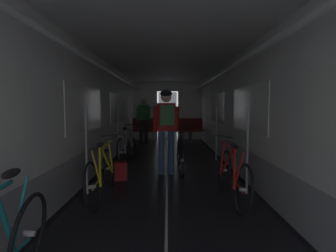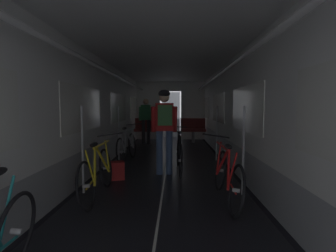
% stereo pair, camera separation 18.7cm
% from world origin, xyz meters
% --- Properties ---
extents(train_car_shell, '(3.14, 12.34, 2.57)m').
position_xyz_m(train_car_shell, '(-0.00, 3.60, 1.70)').
color(train_car_shell, black).
rests_on(train_car_shell, ground).
extents(bench_seat_far_left, '(0.98, 0.51, 0.95)m').
position_xyz_m(bench_seat_far_left, '(-0.90, 8.07, 0.57)').
color(bench_seat_far_left, gray).
rests_on(bench_seat_far_left, ground).
extents(bench_seat_far_right, '(0.98, 0.51, 0.95)m').
position_xyz_m(bench_seat_far_right, '(0.90, 8.07, 0.57)').
color(bench_seat_far_right, gray).
rests_on(bench_seat_far_right, ground).
extents(bicycle_silver, '(0.45, 1.69, 0.95)m').
position_xyz_m(bicycle_silver, '(-1.01, 4.49, 0.38)').
color(bicycle_silver, black).
rests_on(bicycle_silver, ground).
extents(bicycle_yellow, '(0.44, 1.69, 0.96)m').
position_xyz_m(bicycle_yellow, '(-0.98, 1.91, 0.38)').
color(bicycle_yellow, black).
rests_on(bicycle_yellow, ground).
extents(bicycle_red, '(0.44, 1.69, 0.96)m').
position_xyz_m(bicycle_red, '(0.96, 1.79, 0.38)').
color(bicycle_red, black).
rests_on(bicycle_red, ground).
extents(person_cyclist_aisle, '(0.55, 0.41, 1.73)m').
position_xyz_m(person_cyclist_aisle, '(-0.02, 3.28, 1.07)').
color(person_cyclist_aisle, '#384C75').
rests_on(person_cyclist_aisle, ground).
extents(bicycle_black_in_aisle, '(0.44, 1.69, 0.94)m').
position_xyz_m(bicycle_black_in_aisle, '(0.29, 3.54, 0.38)').
color(bicycle_black_in_aisle, black).
rests_on(bicycle_black_in_aisle, ground).
extents(person_standing_near_bench, '(0.53, 0.23, 1.69)m').
position_xyz_m(person_standing_near_bench, '(-0.90, 7.70, 0.98)').
color(person_standing_near_bench, '#2D2D33').
rests_on(person_standing_near_bench, ground).
extents(backpack_on_floor, '(0.31, 0.27, 0.34)m').
position_xyz_m(backpack_on_floor, '(-0.90, 2.89, 0.17)').
color(backpack_on_floor, maroon).
rests_on(backpack_on_floor, ground).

